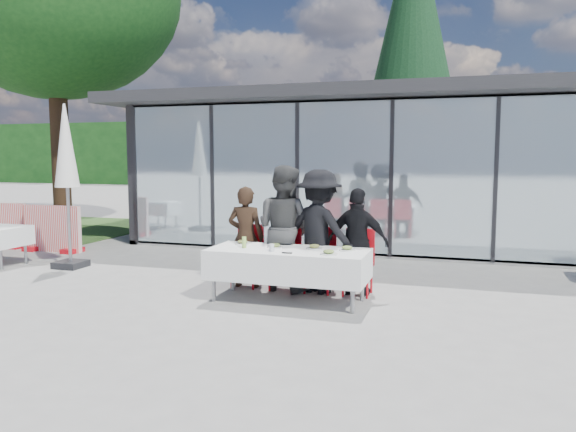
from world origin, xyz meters
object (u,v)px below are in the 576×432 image
(diner_b, at_px, (284,228))
(diner_chair_c, at_px, (321,256))
(diner_chair_b, at_px, (286,254))
(diner_chair_d, at_px, (359,258))
(plate_extra, at_px, (329,253))
(plate_c, at_px, (314,247))
(diner_d, at_px, (358,242))
(plate_b, at_px, (275,246))
(diner_c, at_px, (319,232))
(dining_table, at_px, (288,264))
(juice_bottle, at_px, (244,242))
(spare_table_left, at_px, (0,237))
(plate_d, at_px, (347,249))
(diner_chair_a, at_px, (248,252))
(folded_eyeglasses, at_px, (287,253))
(diner_a, at_px, (246,237))
(market_umbrella, at_px, (66,158))
(plate_a, at_px, (242,242))
(conifer_tree, at_px, (412,41))

(diner_b, relative_size, diner_chair_c, 1.97)
(diner_chair_b, height_order, diner_chair_d, same)
(plate_extra, bearing_deg, plate_c, 128.24)
(diner_b, distance_m, plate_extra, 1.29)
(diner_b, relative_size, diner_d, 1.21)
(diner_b, distance_m, plate_b, 0.61)
(diner_c, relative_size, diner_d, 1.17)
(diner_b, xyz_separation_m, diner_d, (1.15, -0.00, -0.16))
(dining_table, bearing_deg, juice_bottle, -174.34)
(diner_chair_c, height_order, spare_table_left, diner_chair_c)
(plate_d, bearing_deg, diner_d, 83.32)
(diner_chair_a, relative_size, diner_d, 0.61)
(plate_extra, distance_m, spare_table_left, 6.68)
(diner_d, height_order, plate_extra, diner_d)
(plate_b, height_order, folded_eyeglasses, plate_b)
(diner_b, distance_m, diner_chair_d, 1.23)
(plate_extra, bearing_deg, diner_b, 136.29)
(diner_a, bearing_deg, diner_chair_c, -178.55)
(diner_chair_d, height_order, market_umbrella, market_umbrella)
(diner_c, relative_size, juice_bottle, 11.51)
(diner_c, bearing_deg, plate_a, 40.13)
(diner_chair_d, relative_size, plate_d, 4.19)
(diner_chair_b, bearing_deg, market_umbrella, 175.77)
(plate_b, bearing_deg, dining_table, -17.71)
(dining_table, relative_size, folded_eyeglasses, 16.14)
(dining_table, height_order, diner_d, diner_d)
(dining_table, xyz_separation_m, plate_a, (-0.79, 0.23, 0.24))
(folded_eyeglasses, bearing_deg, diner_chair_d, 53.86)
(diner_a, bearing_deg, juice_bottle, 106.72)
(diner_b, bearing_deg, plate_c, 159.28)
(diner_b, distance_m, spare_table_left, 5.69)
(plate_b, height_order, conifer_tree, conifer_tree)
(juice_bottle, height_order, spare_table_left, juice_bottle)
(plate_extra, bearing_deg, juice_bottle, 172.49)
(diner_c, relative_size, conifer_tree, 0.18)
(dining_table, distance_m, folded_eyeglasses, 0.40)
(plate_a, distance_m, folded_eyeglasses, 1.04)
(diner_chair_b, distance_m, plate_extra, 1.37)
(diner_d, xyz_separation_m, diner_chair_d, (0.00, 0.10, -0.26))
(diner_d, distance_m, juice_bottle, 1.68)
(juice_bottle, bearing_deg, diner_chair_a, 107.83)
(plate_b, bearing_deg, diner_b, 95.35)
(plate_extra, bearing_deg, diner_d, 75.58)
(diner_c, xyz_separation_m, plate_extra, (0.36, -0.88, -0.15))
(diner_chair_c, height_order, conifer_tree, conifer_tree)
(diner_chair_b, relative_size, diner_chair_d, 1.00)
(dining_table, xyz_separation_m, diner_a, (-0.91, 0.65, 0.26))
(folded_eyeglasses, distance_m, spare_table_left, 6.14)
(diner_chair_b, relative_size, plate_d, 4.19)
(plate_b, bearing_deg, plate_c, 8.20)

